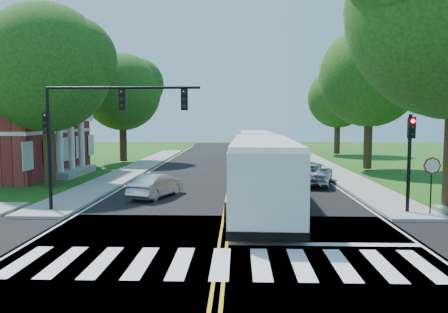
{
  "coord_description": "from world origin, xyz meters",
  "views": [
    {
      "loc": [
        0.52,
        -13.27,
        4.33
      ],
      "look_at": [
        -0.22,
        9.24,
        2.4
      ],
      "focal_mm": 35.0,
      "sensor_mm": 36.0,
      "label": 1
    }
  ],
  "objects_px": {
    "bus_lead": "(262,172)",
    "suv": "(312,174)",
    "signal_nw": "(98,118)",
    "signal_ne": "(410,150)",
    "hatchback": "(156,185)",
    "bus_follow": "(256,149)",
    "dark_sedan": "(308,170)"
  },
  "relations": [
    {
      "from": "bus_lead",
      "to": "suv",
      "type": "height_order",
      "value": "bus_lead"
    },
    {
      "from": "bus_lead",
      "to": "suv",
      "type": "distance_m",
      "value": 8.8
    },
    {
      "from": "signal_nw",
      "to": "signal_ne",
      "type": "xyz_separation_m",
      "value": [
        14.06,
        0.01,
        -1.41
      ]
    },
    {
      "from": "signal_ne",
      "to": "suv",
      "type": "xyz_separation_m",
      "value": [
        -2.79,
        9.09,
        -2.23
      ]
    },
    {
      "from": "signal_ne",
      "to": "hatchback",
      "type": "bearing_deg",
      "value": 161.58
    },
    {
      "from": "signal_ne",
      "to": "hatchback",
      "type": "distance_m",
      "value": 13.08
    },
    {
      "from": "signal_nw",
      "to": "signal_ne",
      "type": "height_order",
      "value": "signal_nw"
    },
    {
      "from": "bus_follow",
      "to": "signal_ne",
      "type": "bearing_deg",
      "value": 107.57
    },
    {
      "from": "bus_lead",
      "to": "bus_follow",
      "type": "distance_m",
      "value": 17.61
    },
    {
      "from": "signal_nw",
      "to": "dark_sedan",
      "type": "bearing_deg",
      "value": 47.47
    },
    {
      "from": "hatchback",
      "to": "suv",
      "type": "relative_size",
      "value": 0.77
    },
    {
      "from": "signal_nw",
      "to": "signal_ne",
      "type": "relative_size",
      "value": 1.62
    },
    {
      "from": "signal_nw",
      "to": "bus_lead",
      "type": "distance_m",
      "value": 8.05
    },
    {
      "from": "signal_nw",
      "to": "bus_follow",
      "type": "distance_m",
      "value": 20.59
    },
    {
      "from": "hatchback",
      "to": "dark_sedan",
      "type": "height_order",
      "value": "hatchback"
    },
    {
      "from": "suv",
      "to": "bus_follow",
      "type": "bearing_deg",
      "value": -55.71
    },
    {
      "from": "dark_sedan",
      "to": "bus_follow",
      "type": "bearing_deg",
      "value": -64.47
    },
    {
      "from": "suv",
      "to": "dark_sedan",
      "type": "xyz_separation_m",
      "value": [
        0.25,
        3.45,
        -0.13
      ]
    },
    {
      "from": "bus_follow",
      "to": "suv",
      "type": "distance_m",
      "value": 10.3
    },
    {
      "from": "bus_follow",
      "to": "suv",
      "type": "xyz_separation_m",
      "value": [
        3.33,
        -9.71,
        -0.97
      ]
    },
    {
      "from": "signal_nw",
      "to": "signal_ne",
      "type": "bearing_deg",
      "value": 0.05
    },
    {
      "from": "hatchback",
      "to": "suv",
      "type": "height_order",
      "value": "suv"
    },
    {
      "from": "hatchback",
      "to": "dark_sedan",
      "type": "relative_size",
      "value": 0.98
    },
    {
      "from": "bus_lead",
      "to": "dark_sedan",
      "type": "height_order",
      "value": "bus_lead"
    },
    {
      "from": "dark_sedan",
      "to": "signal_nw",
      "type": "bearing_deg",
      "value": 43.24
    },
    {
      "from": "signal_ne",
      "to": "suv",
      "type": "distance_m",
      "value": 9.77
    },
    {
      "from": "signal_ne",
      "to": "bus_lead",
      "type": "xyz_separation_m",
      "value": [
        -6.53,
        1.19,
        -1.17
      ]
    },
    {
      "from": "bus_lead",
      "to": "dark_sedan",
      "type": "xyz_separation_m",
      "value": [
        3.99,
        11.35,
        -1.18
      ]
    },
    {
      "from": "signal_ne",
      "to": "bus_follow",
      "type": "height_order",
      "value": "signal_ne"
    },
    {
      "from": "hatchback",
      "to": "suv",
      "type": "bearing_deg",
      "value": -132.97
    },
    {
      "from": "bus_lead",
      "to": "signal_ne",
      "type": "bearing_deg",
      "value": 170.98
    },
    {
      "from": "bus_follow",
      "to": "suv",
      "type": "height_order",
      "value": "bus_follow"
    }
  ]
}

